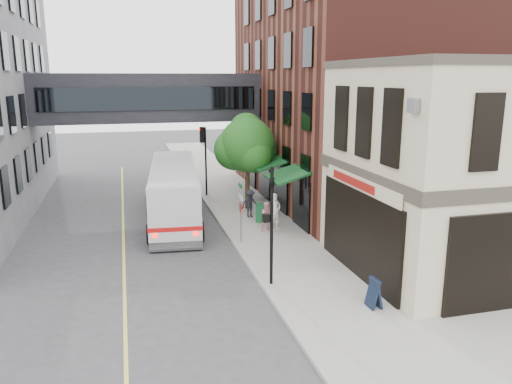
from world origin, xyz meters
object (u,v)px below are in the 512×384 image
bus (174,190)px  pedestrian_c (250,203)px  pedestrian_b (267,217)px  sandwich_board (374,293)px  newspaper_box (261,213)px  pedestrian_a (275,212)px

bus → pedestrian_c: 4.26m
pedestrian_b → sandwich_board: 9.25m
newspaper_box → sandwich_board: bearing=-62.4°
sandwich_board → bus: bearing=111.6°
pedestrian_c → newspaper_box: size_ratio=1.57×
pedestrian_c → sandwich_board: 11.99m
pedestrian_c → sandwich_board: (1.33, -11.91, -0.27)m
pedestrian_c → sandwich_board: size_ratio=1.51×
newspaper_box → bus: bearing=175.3°
bus → newspaper_box: bearing=-27.0°
bus → pedestrian_a: (4.70, -3.74, -0.58)m
newspaper_box → pedestrian_b: bearing=-71.8°
newspaper_box → pedestrian_a: bearing=-55.5°
pedestrian_c → newspaper_box: (0.32, -1.09, -0.29)m
bus → newspaper_box: 5.01m
bus → sandwich_board: (5.37, -13.05, -1.01)m
pedestrian_a → bus: bearing=117.1°
pedestrian_a → pedestrian_b: 0.50m
pedestrian_c → pedestrian_b: bearing=-95.9°
pedestrian_b → newspaper_box: (0.12, 1.65, -0.25)m
pedestrian_a → newspaper_box: (-0.33, 1.52, -0.45)m
bus → pedestrian_a: size_ratio=5.96×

